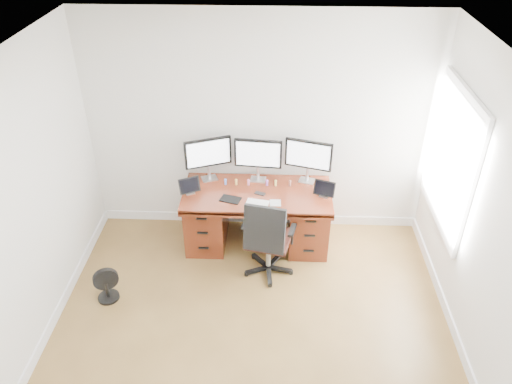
{
  "coord_description": "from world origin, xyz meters",
  "views": [
    {
      "loc": [
        0.19,
        -2.96,
        3.89
      ],
      "look_at": [
        0.0,
        1.5,
        0.95
      ],
      "focal_mm": 35.0,
      "sensor_mm": 36.0,
      "label": 1
    }
  ],
  "objects_px": {
    "office_chair": "(268,250)",
    "keyboard": "(258,202)",
    "desk": "(257,215)",
    "monitor_center": "(258,155)",
    "floor_fan": "(106,285)"
  },
  "relations": [
    {
      "from": "desk",
      "to": "floor_fan",
      "type": "bearing_deg",
      "value": -146.56
    },
    {
      "from": "desk",
      "to": "monitor_center",
      "type": "xyz_separation_m",
      "value": [
        -0.0,
        0.24,
        0.68
      ]
    },
    {
      "from": "floor_fan",
      "to": "monitor_center",
      "type": "height_order",
      "value": "monitor_center"
    },
    {
      "from": "office_chair",
      "to": "keyboard",
      "type": "distance_m",
      "value": 0.54
    },
    {
      "from": "floor_fan",
      "to": "monitor_center",
      "type": "bearing_deg",
      "value": 15.46
    },
    {
      "from": "desk",
      "to": "monitor_center",
      "type": "relative_size",
      "value": 3.09
    },
    {
      "from": "office_chair",
      "to": "keyboard",
      "type": "relative_size",
      "value": 4.06
    },
    {
      "from": "floor_fan",
      "to": "keyboard",
      "type": "relative_size",
      "value": 1.57
    },
    {
      "from": "keyboard",
      "to": "office_chair",
      "type": "bearing_deg",
      "value": -57.7
    },
    {
      "from": "office_chair",
      "to": "monitor_center",
      "type": "distance_m",
      "value": 1.1
    },
    {
      "from": "office_chair",
      "to": "floor_fan",
      "type": "relative_size",
      "value": 2.58
    },
    {
      "from": "office_chair",
      "to": "monitor_center",
      "type": "height_order",
      "value": "monitor_center"
    },
    {
      "from": "floor_fan",
      "to": "keyboard",
      "type": "bearing_deg",
      "value": 2.69
    },
    {
      "from": "office_chair",
      "to": "floor_fan",
      "type": "distance_m",
      "value": 1.76
    },
    {
      "from": "floor_fan",
      "to": "desk",
      "type": "bearing_deg",
      "value": 9.76
    }
  ]
}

